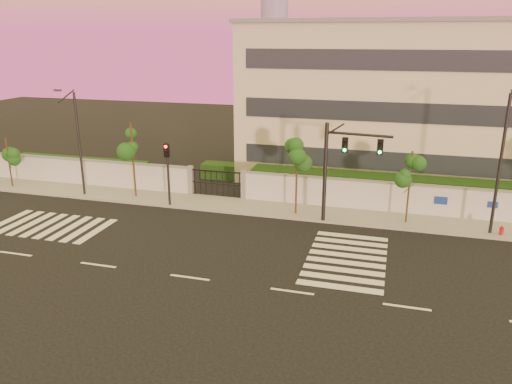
% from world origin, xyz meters
% --- Properties ---
extents(ground, '(120.00, 120.00, 0.00)m').
position_xyz_m(ground, '(0.00, 0.00, 0.00)').
color(ground, black).
rests_on(ground, ground).
extents(sidewalk, '(60.00, 3.00, 0.15)m').
position_xyz_m(sidewalk, '(0.00, 10.50, 0.07)').
color(sidewalk, gray).
rests_on(sidewalk, ground).
extents(perimeter_wall, '(60.00, 0.36, 2.20)m').
position_xyz_m(perimeter_wall, '(0.10, 12.00, 1.07)').
color(perimeter_wall, '#AEB0B5').
rests_on(perimeter_wall, ground).
extents(hedge_row, '(41.00, 4.25, 1.80)m').
position_xyz_m(hedge_row, '(1.17, 14.74, 0.82)').
color(hedge_row, black).
rests_on(hedge_row, ground).
extents(institutional_building, '(24.40, 12.40, 12.25)m').
position_xyz_m(institutional_building, '(9.00, 21.99, 6.16)').
color(institutional_building, beige).
rests_on(institutional_building, ground).
extents(road_markings, '(57.00, 7.62, 0.02)m').
position_xyz_m(road_markings, '(-1.58, 3.76, 0.01)').
color(road_markings, silver).
rests_on(road_markings, ground).
extents(street_tree_b, '(1.43, 1.14, 3.84)m').
position_xyz_m(street_tree_b, '(-18.79, 10.01, 2.83)').
color(street_tree_b, '#382314').
rests_on(street_tree_b, ground).
extents(street_tree_c, '(1.57, 1.25, 5.41)m').
position_xyz_m(street_tree_c, '(-8.53, 10.36, 3.98)').
color(street_tree_c, '#382314').
rests_on(street_tree_c, ground).
extents(street_tree_d, '(1.58, 1.26, 4.89)m').
position_xyz_m(street_tree_d, '(3.16, 9.96, 3.60)').
color(street_tree_d, '#382314').
rests_on(street_tree_d, ground).
extents(street_tree_e, '(1.41, 1.12, 4.61)m').
position_xyz_m(street_tree_e, '(9.99, 10.18, 3.39)').
color(street_tree_e, '#382314').
rests_on(street_tree_e, ground).
extents(traffic_signal_main, '(3.93, 0.66, 6.22)m').
position_xyz_m(traffic_signal_main, '(5.81, 9.13, 3.93)').
color(traffic_signal_main, black).
rests_on(traffic_signal_main, ground).
extents(traffic_signal_secondary, '(0.35, 0.34, 4.50)m').
position_xyz_m(traffic_signal_secondary, '(-5.40, 9.24, 2.86)').
color(traffic_signal_secondary, black).
rests_on(traffic_signal_secondary, ground).
extents(streetlight_west, '(0.46, 1.87, 7.77)m').
position_xyz_m(streetlight_west, '(-12.38, 9.62, 4.20)').
color(streetlight_west, black).
rests_on(streetlight_west, ground).
extents(streetlight_east, '(0.51, 2.06, 8.55)m').
position_xyz_m(streetlight_east, '(14.66, 9.54, 4.62)').
color(streetlight_east, black).
rests_on(streetlight_east, ground).
extents(fire_hydrant, '(0.27, 0.26, 0.70)m').
position_xyz_m(fire_hydrant, '(15.22, 9.53, 0.35)').
color(fire_hydrant, red).
rests_on(fire_hydrant, ground).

